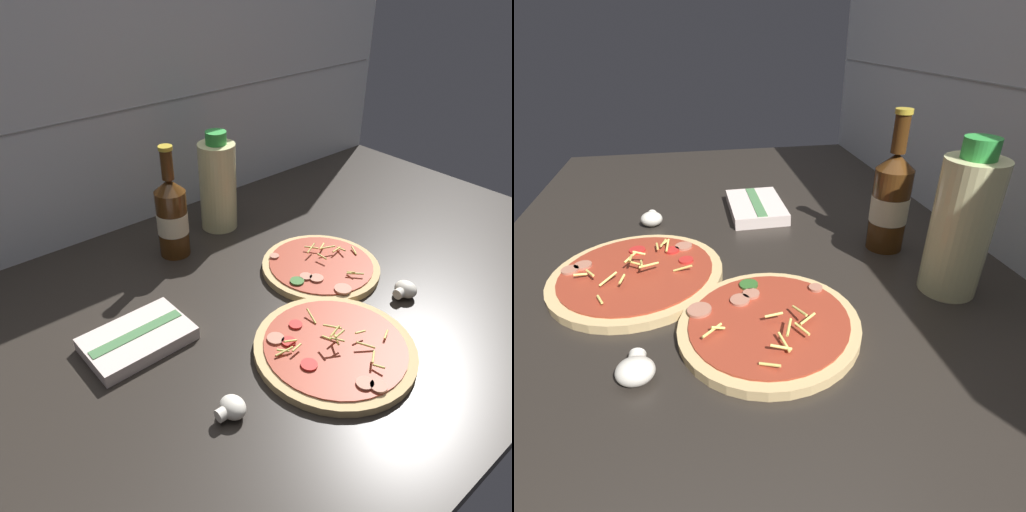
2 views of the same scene
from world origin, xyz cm
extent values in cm
cube|color=#28231E|center=(0.00, 0.00, 1.25)|extent=(160.00, 90.00, 2.50)
cube|color=silver|center=(0.00, 45.50, 30.00)|extent=(160.00, 1.00, 60.00)
cube|color=gray|center=(0.00, 44.95, 30.00)|extent=(156.80, 0.16, 0.30)
cylinder|color=tan|center=(-0.91, -17.01, 3.23)|extent=(27.27, 27.27, 1.46)
cylinder|color=#9E3823|center=(-0.91, -17.01, 4.11)|extent=(23.99, 23.99, 0.30)
cylinder|color=#B7755B|center=(-7.58, -9.61, 4.46)|extent=(2.95, 2.95, 0.40)
cylinder|color=red|center=(-2.50, -9.22, 4.46)|extent=(2.38, 2.38, 0.40)
cylinder|color=red|center=(-6.43, -11.58, 4.46)|extent=(2.43, 2.43, 0.40)
cylinder|color=#B7755B|center=(-2.78, -27.53, 4.46)|extent=(2.70, 2.70, 0.40)
cylinder|color=red|center=(-7.63, -17.58, 4.46)|extent=(2.75, 2.75, 0.40)
cylinder|color=#B7755B|center=(-3.93, -25.81, 4.46)|extent=(2.77, 2.77, 0.40)
cylinder|color=#EADB6B|center=(7.11, -21.27, 4.81)|extent=(2.16, 1.26, 0.41)
cylinder|color=#EADB6B|center=(0.58, -23.66, 5.51)|extent=(2.29, 1.69, 0.53)
cylinder|color=#EADB6B|center=(-1.55, -17.81, 6.42)|extent=(2.12, 1.96, 1.02)
cylinder|color=#EADB6B|center=(-0.22, -15.98, 6.09)|extent=(2.68, 0.82, 0.93)
cylinder|color=#EADB6B|center=(-2.65, -16.52, 6.51)|extent=(0.47, 2.02, 0.96)
cylinder|color=#EADB6B|center=(-8.89, -12.86, 4.88)|extent=(1.80, 1.69, 0.61)
cylinder|color=#EADB6B|center=(3.49, -18.58, 5.62)|extent=(2.07, 0.85, 0.60)
cylinder|color=#EADB6B|center=(-0.60, -17.53, 6.92)|extent=(2.11, 0.41, 0.70)
cylinder|color=#EADB6B|center=(-8.84, -13.12, 4.86)|extent=(3.37, 0.99, 0.77)
cylinder|color=#EADB6B|center=(2.20, -20.86, 5.10)|extent=(2.41, 2.63, 1.20)
cylinder|color=#EADB6B|center=(-6.98, -14.06, 5.25)|extent=(2.27, 0.67, 0.44)
cylinder|color=#EADB6B|center=(-0.08, -25.27, 5.06)|extent=(0.89, 2.00, 0.72)
cylinder|color=#EADB6B|center=(-6.77, -12.30, 5.31)|extent=(2.75, 0.75, 1.26)
cylinder|color=#EADB6B|center=(-0.96, -17.20, 5.67)|extent=(1.78, 2.50, 0.46)
cylinder|color=#EADB6B|center=(0.63, -14.84, 5.96)|extent=(1.79, 3.01, 0.65)
cylinder|color=#EADB6B|center=(0.85, -9.73, 4.92)|extent=(1.15, 3.18, 1.41)
cylinder|color=tan|center=(15.28, 1.59, 3.23)|extent=(24.47, 24.47, 1.46)
cylinder|color=#9E3823|center=(15.28, 1.59, 4.11)|extent=(21.53, 21.53, 0.30)
cylinder|color=#B7755B|center=(9.29, 0.22, 4.46)|extent=(2.48, 2.48, 0.40)
cylinder|color=#B7755B|center=(10.49, -1.79, 4.46)|extent=(2.80, 2.80, 0.40)
cylinder|color=#B7755B|center=(9.54, 9.69, 4.46)|extent=(2.04, 2.04, 0.40)
cylinder|color=#336628|center=(6.82, -0.27, 4.46)|extent=(2.80, 2.80, 0.40)
cylinder|color=#B7755B|center=(11.78, -7.54, 4.46)|extent=(3.32, 3.32, 0.40)
cylinder|color=#EADB6B|center=(21.76, 1.76, 5.06)|extent=(0.90, 2.67, 0.93)
cylinder|color=#EADB6B|center=(19.22, 3.31, 5.81)|extent=(3.07, 1.46, 0.41)
cylinder|color=#EADB6B|center=(20.86, 2.31, 5.02)|extent=(3.22, 1.04, 0.73)
cylinder|color=#EADB6B|center=(17.24, 6.28, 5.13)|extent=(2.09, 2.63, 0.38)
cylinder|color=#EADB6B|center=(16.67, -5.34, 4.99)|extent=(0.67, 1.86, 0.96)
cylinder|color=#EADB6B|center=(23.92, 0.03, 4.66)|extent=(1.56, 2.48, 0.73)
cylinder|color=#EADB6B|center=(19.19, 5.01, 5.25)|extent=(2.58, 1.54, 0.42)
cylinder|color=#EADB6B|center=(16.19, 5.46, 5.77)|extent=(3.23, 1.39, 1.00)
cylinder|color=#EADB6B|center=(17.00, -6.12, 4.95)|extent=(2.58, 2.72, 0.47)
cylinder|color=#EADB6B|center=(15.99, 2.04, 5.45)|extent=(0.47, 2.47, 0.54)
cylinder|color=#47280F|center=(-4.18, 27.09, 9.95)|extent=(6.63, 6.63, 14.90)
cone|color=#47280F|center=(-4.18, 27.09, 18.79)|extent=(6.63, 6.63, 2.79)
cylinder|color=#47280F|center=(-4.18, 27.09, 23.30)|extent=(2.52, 2.52, 6.21)
cylinder|color=gold|center=(-4.18, 27.09, 26.80)|extent=(2.90, 2.90, 0.80)
cylinder|color=beige|center=(-4.18, 27.09, 10.25)|extent=(6.70, 6.70, 4.77)
cylinder|color=beige|center=(10.67, 30.68, 12.80)|extent=(8.58, 8.58, 20.61)
cylinder|color=green|center=(10.67, 30.68, 24.52)|extent=(4.72, 4.72, 2.81)
cylinder|color=white|center=(-23.60, -16.12, 4.03)|extent=(1.96, 1.96, 1.96)
ellipsoid|color=silver|center=(-21.86, -16.12, 4.03)|extent=(3.71, 4.36, 3.05)
cylinder|color=white|center=(19.63, -15.15, 4.08)|extent=(2.03, 2.03, 2.03)
ellipsoid|color=silver|center=(21.43, -15.15, 4.08)|extent=(3.83, 4.50, 3.15)
cube|color=beige|center=(-25.03, 6.21, 3.70)|extent=(17.89, 11.75, 2.40)
cube|color=#4C7F4C|center=(-25.03, 6.21, 4.98)|extent=(16.86, 2.31, 0.16)
camera|label=1|loc=(-50.97, -55.72, 61.66)|focal=35.00mm
camera|label=2|loc=(56.82, -6.32, 37.83)|focal=28.00mm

